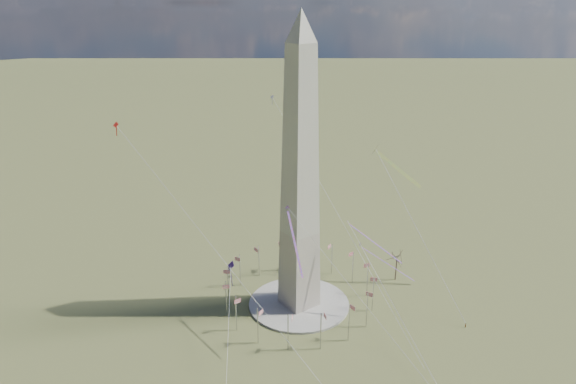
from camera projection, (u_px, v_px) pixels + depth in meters
ground at (299, 304)px, 184.61m from camera, size 2000.00×2000.00×0.00m
plaza at (299, 303)px, 184.47m from camera, size 36.00×36.00×0.80m
washington_monument at (300, 179)px, 167.97m from camera, size 15.56×15.56×100.00m
flagpole_ring at (299, 287)px, 182.09m from camera, size 54.40×54.40×13.00m
tree_near at (397, 258)px, 198.14m from camera, size 7.50×7.50×13.12m
person_east at (465, 325)px, 171.31m from camera, size 0.68×0.54×1.64m
kite_delta_black at (378, 151)px, 190.69m from camera, size 14.46×18.87×16.19m
kite_diamond_purple at (231, 268)px, 170.72m from camera, size 2.27×3.38×10.02m
kite_streamer_left at (367, 237)px, 170.61m from camera, size 11.82×16.81×13.36m
kite_streamer_mid at (292, 231)px, 157.31m from camera, size 9.89×20.04×14.69m
kite_streamer_right at (379, 258)px, 195.95m from camera, size 16.68×16.37×15.15m
kite_small_red at (116, 126)px, 168.68m from camera, size 1.54×1.74×4.75m
kite_small_white at (272, 98)px, 201.21m from camera, size 1.10×1.73×3.88m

